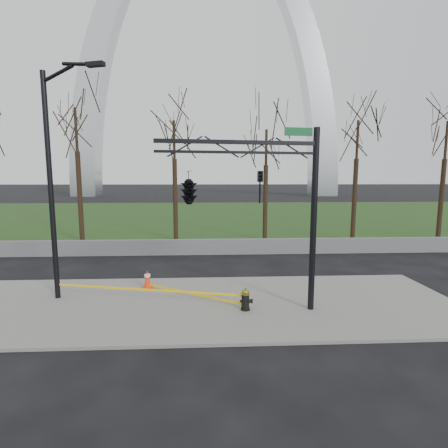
{
  "coord_description": "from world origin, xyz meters",
  "views": [
    {
      "loc": [
        0.23,
        -11.36,
        4.42
      ],
      "look_at": [
        0.89,
        2.0,
        2.61
      ],
      "focal_mm": 27.02,
      "sensor_mm": 36.0,
      "label": 1
    }
  ],
  "objects_px": {
    "fire_hydrant": "(246,300)",
    "traffic_cone": "(147,279)",
    "traffic_signal_mast": "(214,188)",
    "street_light": "(55,170)"
  },
  "relations": [
    {
      "from": "fire_hydrant",
      "to": "traffic_cone",
      "type": "relative_size",
      "value": 1.0
    },
    {
      "from": "fire_hydrant",
      "to": "traffic_signal_mast",
      "type": "height_order",
      "value": "traffic_signal_mast"
    },
    {
      "from": "street_light",
      "to": "traffic_signal_mast",
      "type": "xyz_separation_m",
      "value": [
        5.47,
        -1.82,
        -0.55
      ]
    },
    {
      "from": "traffic_signal_mast",
      "to": "street_light",
      "type": "bearing_deg",
      "value": 154.79
    },
    {
      "from": "fire_hydrant",
      "to": "street_light",
      "type": "bearing_deg",
      "value": -179.34
    },
    {
      "from": "street_light",
      "to": "traffic_cone",
      "type": "bearing_deg",
      "value": 33.75
    },
    {
      "from": "fire_hydrant",
      "to": "street_light",
      "type": "xyz_separation_m",
      "value": [
        -6.5,
        1.43,
        4.25
      ]
    },
    {
      "from": "fire_hydrant",
      "to": "street_light",
      "type": "height_order",
      "value": "street_light"
    },
    {
      "from": "traffic_cone",
      "to": "street_light",
      "type": "bearing_deg",
      "value": -162.19
    },
    {
      "from": "traffic_cone",
      "to": "street_light",
      "type": "xyz_separation_m",
      "value": [
        -2.88,
        -0.93,
        4.22
      ]
    }
  ]
}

